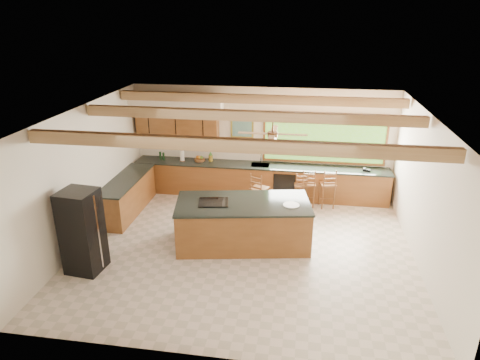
# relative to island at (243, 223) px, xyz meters

# --- Properties ---
(ground) EXTENTS (7.20, 7.20, 0.00)m
(ground) POSITION_rel_island_xyz_m (0.08, -0.19, -0.51)
(ground) COLOR beige
(ground) RESTS_ON ground
(room_shell) EXTENTS (7.27, 6.54, 3.02)m
(room_shell) POSITION_rel_island_xyz_m (-0.09, 0.46, 1.71)
(room_shell) COLOR silver
(room_shell) RESTS_ON ground
(counter_run) EXTENTS (7.12, 3.10, 1.23)m
(counter_run) POSITION_rel_island_xyz_m (-0.74, 2.33, -0.04)
(counter_run) COLOR brown
(counter_run) RESTS_ON ground
(island) EXTENTS (3.10, 1.85, 1.03)m
(island) POSITION_rel_island_xyz_m (0.00, 0.00, 0.00)
(island) COLOR brown
(island) RESTS_ON ground
(refrigerator) EXTENTS (0.73, 0.71, 1.71)m
(refrigerator) POSITION_rel_island_xyz_m (-2.97, -1.49, 0.35)
(refrigerator) COLOR black
(refrigerator) RESTS_ON ground
(bar_stool_a) EXTENTS (0.52, 0.52, 1.10)m
(bar_stool_a) POSITION_rel_island_xyz_m (0.18, 1.60, 0.14)
(bar_stool_a) COLOR brown
(bar_stool_a) RESTS_ON ground
(bar_stool_b) EXTENTS (0.40, 0.40, 1.05)m
(bar_stool_b) POSITION_rel_island_xyz_m (1.41, 2.20, 0.11)
(bar_stool_b) COLOR brown
(bar_stool_b) RESTS_ON ground
(bar_stool_c) EXTENTS (0.38, 0.38, 0.97)m
(bar_stool_c) POSITION_rel_island_xyz_m (1.23, 2.20, 0.06)
(bar_stool_c) COLOR brown
(bar_stool_c) RESTS_ON ground
(bar_stool_d) EXTENTS (0.47, 0.47, 1.09)m
(bar_stool_d) POSITION_rel_island_xyz_m (1.92, 2.20, 0.13)
(bar_stool_d) COLOR brown
(bar_stool_d) RESTS_ON ground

